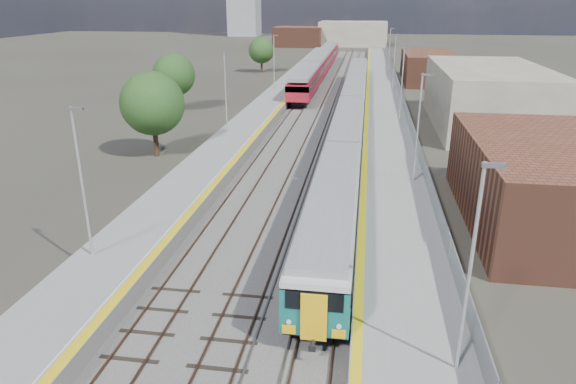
# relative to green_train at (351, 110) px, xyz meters

# --- Properties ---
(ground) EXTENTS (320.00, 320.00, 0.00)m
(ground) POSITION_rel_green_train_xyz_m (-1.50, 9.07, -2.11)
(ground) COLOR #47443A
(ground) RESTS_ON ground
(ballast_bed) EXTENTS (10.50, 155.00, 0.06)m
(ballast_bed) POSITION_rel_green_train_xyz_m (-3.75, 11.57, -2.08)
(ballast_bed) COLOR #565451
(ballast_bed) RESTS_ON ground
(tracks) EXTENTS (8.96, 160.00, 0.17)m
(tracks) POSITION_rel_green_train_xyz_m (-3.15, 13.24, -2.01)
(tracks) COLOR #4C3323
(tracks) RESTS_ON ground
(platform_right) EXTENTS (4.70, 155.00, 8.52)m
(platform_right) POSITION_rel_green_train_xyz_m (3.78, 11.56, -1.58)
(platform_right) COLOR slate
(platform_right) RESTS_ON ground
(platform_left) EXTENTS (4.30, 155.00, 8.52)m
(platform_left) POSITION_rel_green_train_xyz_m (-10.55, 11.56, -1.60)
(platform_left) COLOR slate
(platform_left) RESTS_ON ground
(buildings) EXTENTS (72.00, 185.50, 40.00)m
(buildings) POSITION_rel_green_train_xyz_m (-19.62, 97.66, 8.59)
(buildings) COLOR brown
(buildings) RESTS_ON ground
(green_train) EXTENTS (2.73, 75.94, 3.00)m
(green_train) POSITION_rel_green_train_xyz_m (0.00, 0.00, 0.00)
(green_train) COLOR black
(green_train) RESTS_ON ground
(red_train) EXTENTS (3.01, 60.99, 3.80)m
(red_train) POSITION_rel_green_train_xyz_m (-7.00, 39.24, 0.13)
(red_train) COLOR black
(red_train) RESTS_ON ground
(tree_a) EXTENTS (5.50, 5.50, 7.45)m
(tree_a) POSITION_rel_green_train_xyz_m (-16.66, -12.57, 2.58)
(tree_a) COLOR #382619
(tree_a) RESTS_ON ground
(tree_b) EXTENTS (5.17, 5.17, 7.01)m
(tree_b) POSITION_rel_green_train_xyz_m (-22.01, 6.86, 2.30)
(tree_b) COLOR #382619
(tree_b) RESTS_ON ground
(tree_c) EXTENTS (4.79, 4.79, 6.49)m
(tree_c) POSITION_rel_green_train_xyz_m (-18.59, 44.03, 1.97)
(tree_c) COLOR #382619
(tree_c) RESTS_ON ground
(tree_d) EXTENTS (4.29, 4.29, 5.82)m
(tree_d) POSITION_rel_green_train_xyz_m (21.18, 18.48, 1.55)
(tree_d) COLOR #382619
(tree_d) RESTS_ON ground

